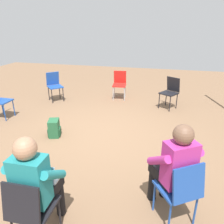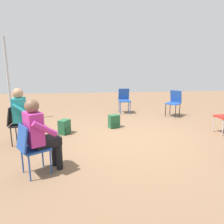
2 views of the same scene
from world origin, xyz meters
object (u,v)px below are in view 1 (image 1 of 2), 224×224
at_px(chair_southeast, 54,84).
at_px(person_with_laptop, 37,180).
at_px(chair_south, 120,83).
at_px(backpack_by_empty_chair, 54,129).
at_px(chair_southwest, 170,91).
at_px(chair_northwest, 180,188).
at_px(person_in_magenta, 174,165).
at_px(backpack_near_laptop_user, 36,170).
at_px(chair_north, 30,208).

height_order(chair_southeast, person_with_laptop, person_with_laptop).
xyz_separation_m(chair_south, backpack_by_empty_chair, (0.77, 2.79, -0.34)).
relative_size(chair_southwest, backpack_by_empty_chair, 2.36).
bearing_deg(chair_northwest, person_in_magenta, 90.00).
height_order(backpack_near_laptop_user, backpack_by_empty_chair, same).
xyz_separation_m(person_in_magenta, backpack_near_laptop_user, (1.94, -0.15, -0.54)).
relative_size(person_with_laptop, backpack_near_laptop_user, 3.44).
bearing_deg(person_in_magenta, chair_north, 176.91).
distance_m(chair_southeast, chair_southwest, 3.39).
xyz_separation_m(chair_south, chair_northwest, (-1.65, 4.38, 0.00)).
relative_size(chair_north, chair_northwest, 1.00).
bearing_deg(backpack_by_empty_chair, chair_south, -105.54).
bearing_deg(chair_north, person_with_laptop, 90.00).
height_order(chair_south, chair_northwest, same).
height_order(chair_south, person_with_laptop, person_with_laptop).
relative_size(chair_northwest, person_in_magenta, 0.69).
bearing_deg(chair_south, chair_southeast, 12.68).
distance_m(chair_north, chair_southwest, 4.73).
xyz_separation_m(chair_southwest, backpack_by_empty_chair, (2.30, 2.29, -0.34)).
height_order(chair_northwest, person_in_magenta, person_in_magenta).
height_order(person_in_magenta, backpack_by_empty_chair, person_in_magenta).
distance_m(chair_south, backpack_near_laptop_user, 4.12).
xyz_separation_m(chair_north, chair_southwest, (-1.33, -4.54, 0.00)).
relative_size(chair_south, chair_southeast, 1.00).
bearing_deg(person_with_laptop, chair_northwest, 16.72).
bearing_deg(chair_northwest, backpack_near_laptop_user, 138.58).
bearing_deg(backpack_near_laptop_user, backpack_by_empty_chair, -73.26).
height_order(chair_north, chair_south, same).
bearing_deg(chair_north, chair_southeast, 113.77).
distance_m(chair_southwest, person_in_magenta, 3.76).
xyz_separation_m(person_with_laptop, backpack_by_empty_chair, (0.97, -2.08, -0.53)).
relative_size(chair_southwest, person_in_magenta, 0.69).
relative_size(chair_south, chair_southwest, 1.00).
height_order(chair_southwest, person_in_magenta, person_in_magenta).
bearing_deg(backpack_by_empty_chair, chair_north, 113.41).
bearing_deg(chair_southeast, chair_northwest, 88.51).
bearing_deg(chair_southeast, backpack_by_empty_chair, 72.33).
distance_m(chair_south, chair_southwest, 1.60).
relative_size(chair_south, person_in_magenta, 0.69).
xyz_separation_m(chair_northwest, person_with_laptop, (1.46, 0.48, 0.20)).
xyz_separation_m(chair_south, chair_southeast, (1.86, 0.66, 0.00)).
relative_size(chair_southwest, person_with_laptop, 0.69).
height_order(chair_southeast, backpack_near_laptop_user, chair_southeast).
bearing_deg(chair_north, backpack_near_laptop_user, 120.13).
relative_size(chair_southeast, chair_southwest, 1.00).
distance_m(chair_south, chair_southeast, 1.98).
bearing_deg(chair_south, backpack_by_empty_chair, 67.60).
bearing_deg(chair_southeast, backpack_near_laptop_user, 68.54).
bearing_deg(chair_southwest, person_with_laptop, 104.80).
height_order(chair_southeast, person_in_magenta, person_in_magenta).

